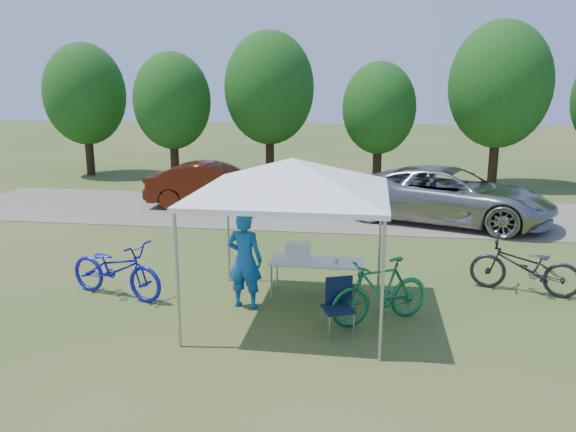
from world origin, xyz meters
name	(u,v)px	position (x,y,z in m)	size (l,w,h in m)	color
ground	(292,314)	(0.00, 0.00, 0.00)	(100.00, 100.00, 0.00)	#2D5119
gravel_strip	(328,213)	(0.00, 8.00, 0.01)	(24.00, 5.00, 0.02)	gray
canopy	(292,163)	(0.00, 0.00, 2.65)	(4.53, 4.53, 3.00)	#A5A5AA
treeline	(334,94)	(-0.29, 14.05, 3.53)	(24.89, 4.28, 6.30)	#382314
folding_table	(317,263)	(0.34, 0.89, 0.66)	(1.71, 0.71, 0.70)	white
folding_chair	(338,301)	(0.84, -0.58, 0.52)	(0.59, 0.62, 0.89)	#0E1832
cooler	(298,251)	(-0.01, 0.89, 0.87)	(0.46, 0.31, 0.33)	white
ice_cream_cup	(337,261)	(0.71, 0.84, 0.73)	(0.07, 0.07, 0.06)	gold
cyclist	(245,260)	(-0.87, 0.20, 0.88)	(0.64, 0.42, 1.76)	#1659B3
bike_blue	(116,269)	(-3.37, 0.34, 0.54)	(0.72, 2.07, 1.08)	#1317AB
bike_green	(381,291)	(1.51, -0.12, 0.55)	(0.52, 1.83, 1.10)	#186E3B
bike_dark	(525,267)	(4.24, 1.68, 0.53)	(0.70, 2.00, 1.05)	black
minivan	(450,195)	(3.54, 7.27, 0.81)	(2.63, 5.70, 1.58)	#9F9F9A
sedan	(215,185)	(-3.70, 8.26, 0.74)	(1.52, 4.35, 1.43)	#4A180C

